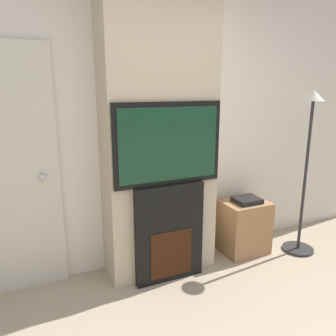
# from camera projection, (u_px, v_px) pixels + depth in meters

# --- Properties ---
(wall_back) EXTENTS (6.00, 0.06, 2.70)m
(wall_back) POSITION_uv_depth(u_px,v_px,m) (150.00, 125.00, 3.05)
(wall_back) COLOR silver
(wall_back) RESTS_ON ground_plane
(chimney_breast) EXTENTS (0.99, 0.39, 2.70)m
(chimney_breast) POSITION_uv_depth(u_px,v_px,m) (159.00, 128.00, 2.85)
(chimney_breast) COLOR #BCAD8E
(chimney_breast) RESTS_ON ground_plane
(fireplace) EXTENTS (0.63, 0.15, 0.89)m
(fireplace) POSITION_uv_depth(u_px,v_px,m) (168.00, 232.00, 2.90)
(fireplace) COLOR black
(fireplace) RESTS_ON ground_plane
(television) EXTENTS (0.95, 0.07, 0.69)m
(television) POSITION_uv_depth(u_px,v_px,m) (168.00, 144.00, 2.71)
(television) COLOR black
(television) RESTS_ON fireplace
(floor_lamp) EXTENTS (0.32, 0.32, 1.67)m
(floor_lamp) POSITION_uv_depth(u_px,v_px,m) (307.00, 161.00, 3.27)
(floor_lamp) COLOR #262628
(floor_lamp) RESTS_ON ground_plane
(media_stand) EXTENTS (0.46, 0.40, 0.60)m
(media_stand) POSITION_uv_depth(u_px,v_px,m) (243.00, 226.00, 3.43)
(media_stand) COLOR #997047
(media_stand) RESTS_ON ground_plane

